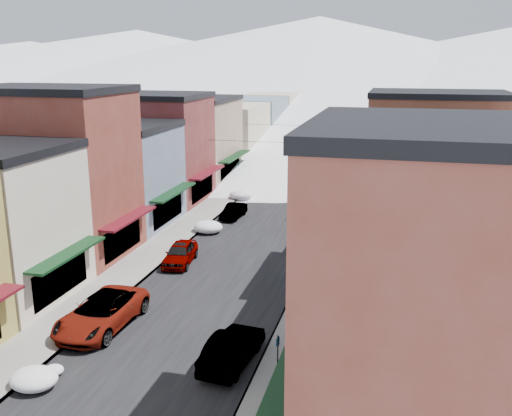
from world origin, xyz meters
The scene contains 34 objects.
road centered at (0.00, 60.00, 0.01)m, with size 10.00×160.00×0.01m, color black.
sidewalk_left centered at (-6.60, 60.00, 0.07)m, with size 3.20×160.00×0.15m, color gray.
sidewalk_right centered at (6.60, 60.00, 0.07)m, with size 3.20×160.00×0.15m, color gray.
curb_left centered at (-5.05, 60.00, 0.07)m, with size 0.10×160.00×0.15m, color slate.
curb_right centered at (5.05, 60.00, 0.07)m, with size 0.10×160.00×0.15m, color slate.
bldg_l_brick_near centered at (-13.69, 20.50, 6.26)m, with size 12.30×8.20×12.50m.
bldg_l_grayblue centered at (-13.19, 29.00, 4.51)m, with size 11.30×9.20×9.00m.
bldg_l_brick_far centered at (-14.19, 38.00, 5.51)m, with size 13.30×9.20×11.00m.
bldg_l_tan centered at (-13.19, 48.00, 5.01)m, with size 11.30×11.20×10.00m.
bldg_r_brick_near centered at (13.69, 3.00, 6.26)m, with size 12.30×9.20×12.50m.
bldg_r_green centered at (13.19, 12.00, 4.76)m, with size 11.30×9.20×9.50m.
bldg_r_blue centered at (13.19, 21.00, 5.26)m, with size 11.30×9.20×10.50m.
bldg_r_cream centered at (13.69, 30.00, 4.51)m, with size 12.30×9.20×9.00m.
bldg_r_brick_far centered at (14.19, 39.00, 5.76)m, with size 13.30×9.20×11.50m.
bldg_r_tan centered at (13.19, 49.00, 4.76)m, with size 11.30×11.20×9.50m.
distant_blocks centered at (0.00, 83.00, 4.00)m, with size 34.00×55.00×8.00m.
mountain_ridge centered at (-19.47, 277.18, 14.36)m, with size 670.00×340.00×34.00m.
overhead_cables centered at (0.00, 47.50, 6.20)m, with size 16.40×15.04×0.04m.
car_white_suv centered at (-4.30, 10.16, 0.90)m, with size 2.97×6.45×1.79m, color white.
car_silver_sedan centered at (-3.84, 20.71, 0.78)m, with size 1.84×4.59×1.56m, color gray.
car_dark_hatch centered at (-3.50, 33.21, 0.66)m, with size 1.40×4.01×1.32m, color black.
car_silver_wagon centered at (-4.30, 49.54, 0.72)m, with size 2.03×4.98×1.45m, color #A7AAAF.
car_green_sedan centered at (3.73, 8.28, 0.81)m, with size 1.72×4.94×1.63m, color black.
car_gray_suv centered at (4.30, 27.99, 0.76)m, with size 1.79×4.44×1.51m, color #9A9CA2.
car_black_sedan centered at (4.30, 44.62, 0.76)m, with size 2.14×5.27×1.53m, color black.
car_lane_silver centered at (-0.67, 51.52, 0.85)m, with size 2.01×4.99×1.70m, color gray.
car_lane_white centered at (1.55, 64.75, 0.85)m, with size 2.83×6.13×1.70m, color silver.
parking_sign centered at (6.20, 7.22, 1.42)m, with size 0.11×0.29×2.17m.
trash_can centered at (6.19, 16.53, 0.58)m, with size 0.49×0.49×0.84m.
streetlamp_near centered at (6.08, 23.94, 3.06)m, with size 0.38×0.38×4.61m.
streetlamp_far centered at (5.20, 50.13, 3.17)m, with size 0.40×0.40×4.80m.
snow_pile_near centered at (-4.28, 4.13, 0.44)m, with size 2.20×2.55×0.93m.
snow_pile_mid centered at (-4.28, 28.36, 0.50)m, with size 2.48×2.73×1.05m.
snow_pile_far centered at (-4.70, 40.27, 0.50)m, with size 2.46×2.71×1.04m.
Camera 1 is at (10.91, -15.58, 14.40)m, focal length 40.00 mm.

